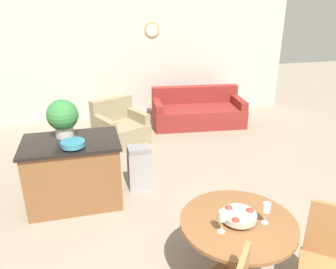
{
  "coord_description": "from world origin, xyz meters",
  "views": [
    {
      "loc": [
        -1.0,
        -1.43,
        2.59
      ],
      "look_at": [
        0.03,
        2.59,
        0.92
      ],
      "focal_mm": 35.0,
      "sensor_mm": 36.0,
      "label": 1
    }
  ],
  "objects_px": {
    "fruit_bowl": "(239,216)",
    "teal_bowl": "(73,144)",
    "potted_plant": "(63,117)",
    "armchair": "(120,129)",
    "wine_glass_left": "(222,217)",
    "dining_table": "(237,235)",
    "trash_bin": "(139,168)",
    "wine_glass_right": "(266,208)",
    "couch": "(198,112)",
    "kitchen_island": "(74,172)",
    "dining_chair_near_right": "(326,256)"
  },
  "relations": [
    {
      "from": "wine_glass_right",
      "to": "teal_bowl",
      "type": "height_order",
      "value": "teal_bowl"
    },
    {
      "from": "couch",
      "to": "armchair",
      "type": "height_order",
      "value": "armchair"
    },
    {
      "from": "kitchen_island",
      "to": "teal_bowl",
      "type": "relative_size",
      "value": 4.19
    },
    {
      "from": "dining_table",
      "to": "fruit_bowl",
      "type": "height_order",
      "value": "fruit_bowl"
    },
    {
      "from": "dining_table",
      "to": "trash_bin",
      "type": "xyz_separation_m",
      "value": [
        -0.59,
        2.01,
        -0.23
      ]
    },
    {
      "from": "potted_plant",
      "to": "armchair",
      "type": "xyz_separation_m",
      "value": [
        0.91,
        1.78,
        -0.91
      ]
    },
    {
      "from": "dining_table",
      "to": "potted_plant",
      "type": "bearing_deg",
      "value": 127.73
    },
    {
      "from": "wine_glass_left",
      "to": "teal_bowl",
      "type": "height_order",
      "value": "teal_bowl"
    },
    {
      "from": "fruit_bowl",
      "to": "potted_plant",
      "type": "distance_m",
      "value": 2.62
    },
    {
      "from": "dining_table",
      "to": "couch",
      "type": "height_order",
      "value": "couch"
    },
    {
      "from": "teal_bowl",
      "to": "potted_plant",
      "type": "height_order",
      "value": "potted_plant"
    },
    {
      "from": "potted_plant",
      "to": "dining_chair_near_right",
      "type": "bearing_deg",
      "value": -47.83
    },
    {
      "from": "dining_table",
      "to": "kitchen_island",
      "type": "height_order",
      "value": "kitchen_island"
    },
    {
      "from": "dining_chair_near_right",
      "to": "wine_glass_left",
      "type": "distance_m",
      "value": 0.98
    },
    {
      "from": "fruit_bowl",
      "to": "kitchen_island",
      "type": "height_order",
      "value": "kitchen_island"
    },
    {
      "from": "kitchen_island",
      "to": "teal_bowl",
      "type": "height_order",
      "value": "teal_bowl"
    },
    {
      "from": "kitchen_island",
      "to": "potted_plant",
      "type": "relative_size",
      "value": 2.46
    },
    {
      "from": "potted_plant",
      "to": "wine_glass_left",
      "type": "bearing_deg",
      "value": -57.49
    },
    {
      "from": "kitchen_island",
      "to": "potted_plant",
      "type": "height_order",
      "value": "potted_plant"
    },
    {
      "from": "wine_glass_right",
      "to": "trash_bin",
      "type": "bearing_deg",
      "value": 111.12
    },
    {
      "from": "dining_chair_near_right",
      "to": "kitchen_island",
      "type": "relative_size",
      "value": 0.8
    },
    {
      "from": "dining_table",
      "to": "armchair",
      "type": "relative_size",
      "value": 0.94
    },
    {
      "from": "dining_table",
      "to": "teal_bowl",
      "type": "xyz_separation_m",
      "value": [
        -1.47,
        1.63,
        0.42
      ]
    },
    {
      "from": "fruit_bowl",
      "to": "trash_bin",
      "type": "height_order",
      "value": "fruit_bowl"
    },
    {
      "from": "couch",
      "to": "fruit_bowl",
      "type": "bearing_deg",
      "value": -98.6
    },
    {
      "from": "dining_table",
      "to": "dining_chair_near_right",
      "type": "distance_m",
      "value": 0.78
    },
    {
      "from": "armchair",
      "to": "fruit_bowl",
      "type": "bearing_deg",
      "value": -104.98
    },
    {
      "from": "kitchen_island",
      "to": "potted_plant",
      "type": "xyz_separation_m",
      "value": [
        -0.07,
        0.18,
        0.74
      ]
    },
    {
      "from": "wine_glass_left",
      "to": "couch",
      "type": "height_order",
      "value": "wine_glass_left"
    },
    {
      "from": "kitchen_island",
      "to": "wine_glass_right",
      "type": "bearing_deg",
      "value": -48.38
    },
    {
      "from": "dining_chair_near_right",
      "to": "kitchen_island",
      "type": "distance_m",
      "value": 3.15
    },
    {
      "from": "wine_glass_right",
      "to": "trash_bin",
      "type": "xyz_separation_m",
      "value": [
        -0.81,
        2.1,
        -0.55
      ]
    },
    {
      "from": "dining_chair_near_right",
      "to": "fruit_bowl",
      "type": "height_order",
      "value": "dining_chair_near_right"
    },
    {
      "from": "dining_table",
      "to": "fruit_bowl",
      "type": "distance_m",
      "value": 0.22
    },
    {
      "from": "kitchen_island",
      "to": "trash_bin",
      "type": "bearing_deg",
      "value": 9.14
    },
    {
      "from": "fruit_bowl",
      "to": "wine_glass_right",
      "type": "bearing_deg",
      "value": -21.32
    },
    {
      "from": "trash_bin",
      "to": "dining_table",
      "type": "bearing_deg",
      "value": -73.68
    },
    {
      "from": "wine_glass_left",
      "to": "kitchen_island",
      "type": "bearing_deg",
      "value": 123.41
    },
    {
      "from": "dining_table",
      "to": "teal_bowl",
      "type": "height_order",
      "value": "teal_bowl"
    },
    {
      "from": "dining_table",
      "to": "couch",
      "type": "xyz_separation_m",
      "value": [
        1.18,
        4.48,
        -0.28
      ]
    },
    {
      "from": "fruit_bowl",
      "to": "wine_glass_right",
      "type": "distance_m",
      "value": 0.26
    },
    {
      "from": "wine_glass_right",
      "to": "dining_table",
      "type": "bearing_deg",
      "value": 158.96
    },
    {
      "from": "wine_glass_left",
      "to": "teal_bowl",
      "type": "xyz_separation_m",
      "value": [
        -1.26,
        1.73,
        0.1
      ]
    },
    {
      "from": "dining_table",
      "to": "trash_bin",
      "type": "relative_size",
      "value": 1.62
    },
    {
      "from": "wine_glass_left",
      "to": "kitchen_island",
      "type": "relative_size",
      "value": 0.17
    },
    {
      "from": "kitchen_island",
      "to": "trash_bin",
      "type": "distance_m",
      "value": 0.94
    },
    {
      "from": "wine_glass_right",
      "to": "couch",
      "type": "bearing_deg",
      "value": 78.13
    },
    {
      "from": "fruit_bowl",
      "to": "teal_bowl",
      "type": "distance_m",
      "value": 2.2
    },
    {
      "from": "fruit_bowl",
      "to": "dining_chair_near_right",
      "type": "bearing_deg",
      "value": -32.95
    },
    {
      "from": "fruit_bowl",
      "to": "couch",
      "type": "bearing_deg",
      "value": 75.22
    }
  ]
}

